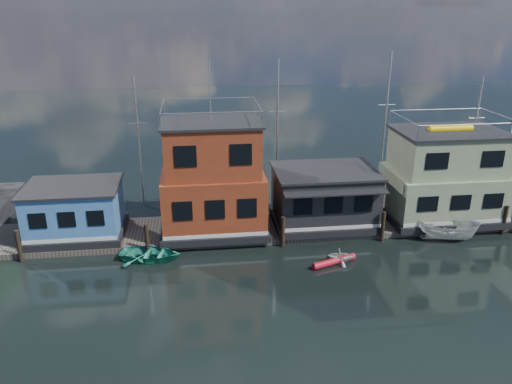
{
  "coord_description": "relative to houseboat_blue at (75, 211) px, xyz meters",
  "views": [
    {
      "loc": [
        -9.56,
        -20.78,
        15.54
      ],
      "look_at": [
        -5.48,
        12.0,
        3.0
      ],
      "focal_mm": 35.0,
      "sensor_mm": 36.0,
      "label": 1
    }
  ],
  "objects": [
    {
      "name": "dinghy_white",
      "position": [
        17.28,
        -5.42,
        -1.72
      ],
      "size": [
        2.0,
        1.78,
        0.97
      ],
      "primitive_type": "imported",
      "rotation": [
        0.0,
        0.0,
        1.46
      ],
      "color": "silver",
      "rests_on": "ground"
    },
    {
      "name": "ground",
      "position": [
        18.0,
        -12.0,
        -2.21
      ],
      "size": [
        160.0,
        160.0,
        0.0
      ],
      "primitive_type": "plane",
      "color": "black",
      "rests_on": "ground"
    },
    {
      "name": "dock",
      "position": [
        18.0,
        0.0,
        -2.01
      ],
      "size": [
        48.0,
        5.0,
        0.4
      ],
      "primitive_type": "cube",
      "color": "#595147",
      "rests_on": "ground"
    },
    {
      "name": "houseboat_dark",
      "position": [
        17.5,
        -0.02,
        0.21
      ],
      "size": [
        7.4,
        6.1,
        4.06
      ],
      "color": "black",
      "rests_on": "dock"
    },
    {
      "name": "red_kayak",
      "position": [
        16.79,
        -5.66,
        -1.98
      ],
      "size": [
        3.06,
        1.48,
        0.45
      ],
      "primitive_type": "cylinder",
      "rotation": [
        0.0,
        1.57,
        0.35
      ],
      "color": "red",
      "rests_on": "ground"
    },
    {
      "name": "houseboat_green",
      "position": [
        26.5,
        0.0,
        1.34
      ],
      "size": [
        8.4,
        5.9,
        7.03
      ],
      "color": "black",
      "rests_on": "dock"
    },
    {
      "name": "background_masts",
      "position": [
        22.76,
        6.0,
        3.35
      ],
      "size": [
        36.4,
        0.16,
        12.0
      ],
      "color": "silver",
      "rests_on": "ground"
    },
    {
      "name": "pilings",
      "position": [
        17.67,
        -2.8,
        -1.11
      ],
      "size": [
        42.28,
        0.28,
        2.2
      ],
      "color": "#2D2116",
      "rests_on": "ground"
    },
    {
      "name": "dinghy_teal",
      "position": [
        5.2,
        -3.55,
        -1.79
      ],
      "size": [
        4.52,
        3.66,
        0.83
      ],
      "primitive_type": "imported",
      "rotation": [
        0.0,
        0.0,
        1.35
      ],
      "color": "teal",
      "rests_on": "ground"
    },
    {
      "name": "houseboat_red",
      "position": [
        9.5,
        0.0,
        1.9
      ],
      "size": [
        7.4,
        5.9,
        11.86
      ],
      "color": "black",
      "rests_on": "dock"
    },
    {
      "name": "houseboat_blue",
      "position": [
        0.0,
        0.0,
        0.0
      ],
      "size": [
        6.4,
        4.9,
        3.66
      ],
      "color": "black",
      "rests_on": "dock"
    },
    {
      "name": "motorboat",
      "position": [
        25.52,
        -3.3,
        -1.41
      ],
      "size": [
        4.42,
        2.8,
        1.6
      ],
      "primitive_type": "imported",
      "rotation": [
        0.0,
        0.0,
        1.24
      ],
      "color": "silver",
      "rests_on": "ground"
    }
  ]
}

